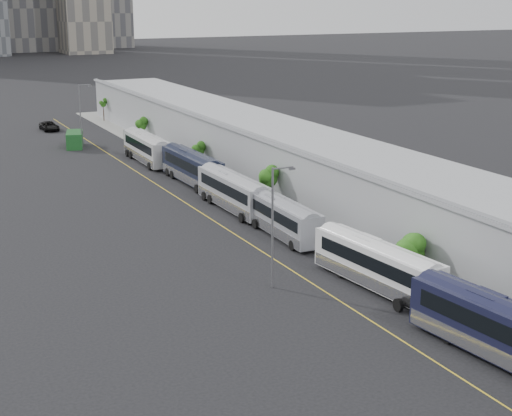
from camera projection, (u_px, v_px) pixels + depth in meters
sidewalk at (312, 214)px, 84.07m from camera, size 10.00×170.00×0.12m
lane_line at (223, 227)px, 79.63m from camera, size 0.12×160.00×0.02m
depot at (345, 179)px, 84.86m from camera, size 12.45×160.40×7.20m
bus_1 at (502, 336)px, 50.02m from camera, size 4.20×14.18×4.08m
bus_2 at (377, 269)px, 62.55m from camera, size 3.88×13.41×3.87m
bus_3 at (282, 220)px, 76.29m from camera, size 2.88×12.77×3.72m
bus_4 at (234, 195)px, 85.44m from camera, size 3.04×13.70×4.00m
bus_5 at (192, 170)px, 97.53m from camera, size 3.05×13.78×4.02m
bus_6 at (147, 151)px, 109.78m from camera, size 3.04×13.72×4.00m
tree_1 at (409, 249)px, 63.17m from camera, size 2.51×2.51×4.26m
tree_2 at (268, 176)px, 85.36m from camera, size 2.06×2.06×4.75m
tree_3 at (198, 150)px, 103.76m from camera, size 1.62×1.62×3.79m
tree_4 at (141, 124)px, 124.53m from camera, size 1.70×1.70×3.81m
tree_5 at (103, 104)px, 145.02m from camera, size 1.03×1.03×3.84m
street_lamp_near at (274, 220)px, 61.67m from camera, size 2.04×0.22×9.87m
street_lamp_far at (81, 113)px, 118.22m from camera, size 2.04×0.22×9.81m
shipping_container at (75, 140)px, 120.90m from camera, size 3.80×6.13×2.39m
suv at (49, 126)px, 135.91m from camera, size 2.76×5.64×1.54m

